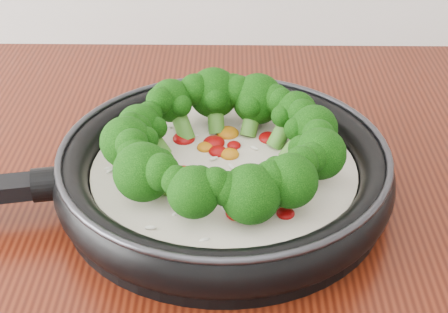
{
  "coord_description": "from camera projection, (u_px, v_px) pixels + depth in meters",
  "views": [
    {
      "loc": [
        -0.12,
        0.5,
        1.33
      ],
      "look_at": [
        -0.13,
        1.09,
        0.95
      ],
      "focal_mm": 53.9,
      "sensor_mm": 36.0,
      "label": 1
    }
  ],
  "objects": [
    {
      "name": "skillet",
      "position": [
        222.0,
        165.0,
        0.7
      ],
      "size": [
        0.58,
        0.42,
        0.1
      ],
      "color": "black",
      "rests_on": "counter"
    }
  ]
}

